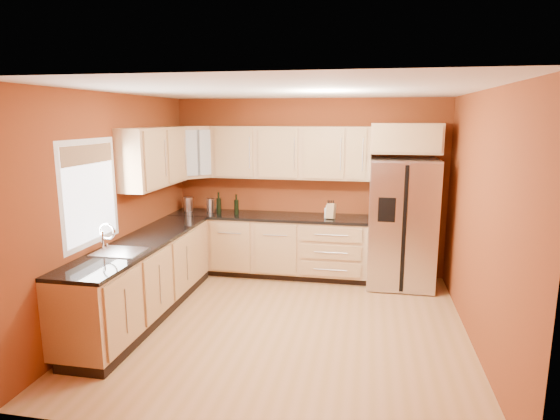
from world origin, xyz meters
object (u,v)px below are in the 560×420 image
knife_block (331,211)px  wine_bottle_a (236,204)px  canister_left (211,205)px  soap_dispenser (326,212)px  refrigerator (402,223)px

knife_block → wine_bottle_a: bearing=-164.7°
canister_left → soap_dispenser: canister_left is taller
refrigerator → soap_dispenser: bearing=179.5°
canister_left → soap_dispenser: size_ratio=1.14×
canister_left → soap_dispenser: 1.75m
knife_block → soap_dispenser: size_ratio=1.19×
refrigerator → soap_dispenser: size_ratio=9.73×
wine_bottle_a → soap_dispenser: bearing=0.3°
knife_block → canister_left: bearing=-167.7°
wine_bottle_a → soap_dispenser: (1.32, 0.01, -0.06)m
soap_dispenser → wine_bottle_a: bearing=-179.7°
canister_left → wine_bottle_a: bearing=-13.3°
canister_left → knife_block: size_ratio=0.95×
wine_bottle_a → canister_left: bearing=166.7°
wine_bottle_a → knife_block: bearing=-0.6°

